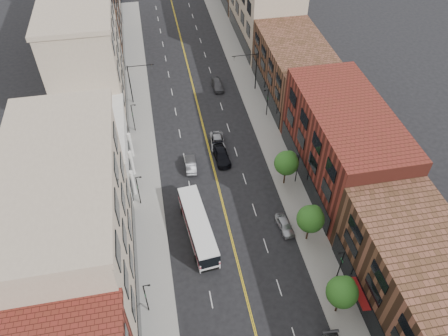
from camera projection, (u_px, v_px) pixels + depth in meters
sidewalk_left at (143, 150)px, 67.55m from camera, size 4.00×110.00×0.15m
sidewalk_right at (268, 134)px, 70.28m from camera, size 4.00×110.00×0.15m
bldg_l_tanoffice at (77, 234)px, 44.87m from camera, size 10.00×22.00×18.00m
bldg_l_white at (91, 154)px, 61.04m from camera, size 10.00×14.00×8.00m
bldg_l_far_a at (87, 61)px, 69.54m from camera, size 10.00×20.00×18.00m
bldg_l_far_b at (92, 15)px, 84.68m from camera, size 10.00×20.00×15.00m
bldg_r_near at (433, 310)px, 43.13m from camera, size 10.00×26.00×10.00m
bldg_r_mid at (342, 145)px, 59.35m from camera, size 10.00×22.00×12.00m
bldg_r_far_a at (295, 71)px, 74.85m from camera, size 10.00×20.00×10.00m
bldg_r_far_b at (264, 8)px, 88.26m from camera, size 10.00×22.00×14.00m
tree_r_1 at (343, 291)px, 45.57m from camera, size 3.40×3.40×5.59m
tree_r_2 at (311, 218)px, 52.62m from camera, size 3.40×3.40×5.59m
tree_r_3 at (287, 162)px, 59.67m from camera, size 3.40×3.40×5.59m
lamp_l_1 at (146, 297)px, 46.37m from camera, size 0.81×0.55×5.05m
lamp_l_2 at (138, 189)px, 57.65m from camera, size 0.81×0.55×5.05m
lamp_l_3 at (133, 116)px, 68.93m from camera, size 0.81×0.55×5.05m
lamp_r_1 at (341, 263)px, 49.36m from camera, size 0.81×0.55×5.05m
lamp_r_2 at (297, 167)px, 60.64m from camera, size 0.81×0.55×5.05m
lamp_r_3 at (267, 101)px, 71.91m from camera, size 0.81×0.55×5.05m
signal_mast_left at (134, 80)px, 73.49m from camera, size 4.49×0.18×7.20m
signal_mast_right at (252, 67)px, 76.29m from camera, size 4.49×0.18×7.20m
city_bus at (198, 226)px, 54.77m from camera, size 3.69×11.91×3.01m
car_parked_far at (285, 225)px, 56.21m from camera, size 1.97×4.08×1.35m
car_lane_behind at (191, 164)px, 64.35m from camera, size 1.73×4.39×1.42m
car_lane_a at (221, 156)px, 65.63m from camera, size 2.35×5.25×1.50m
car_lane_b at (218, 142)px, 67.98m from camera, size 2.59×5.09×1.38m
car_lane_c at (218, 84)px, 79.37m from camera, size 1.88×4.56×1.55m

